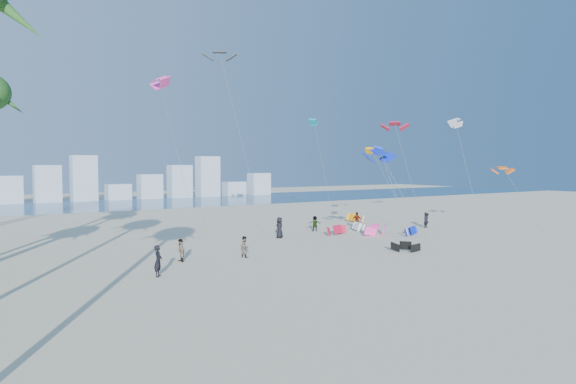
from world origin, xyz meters
TOP-DOWN VIEW (x-y plane):
  - ground at (0.00, 0.00)m, footprint 220.00×220.00m
  - ocean at (0.00, 72.00)m, footprint 220.00×220.00m
  - kitesurfer_near at (-9.89, 10.60)m, footprint 0.77×0.83m
  - kitesurfer_mid at (-2.38, 13.62)m, footprint 0.81×0.91m
  - kitesurfers_far at (10.74, 20.01)m, footprint 30.71×9.38m
  - grounded_kites at (14.49, 19.12)m, footprint 11.63×20.78m
  - flying_kites at (11.67, 22.50)m, footprint 34.34×27.78m
  - distant_skyline at (-1.19, 82.00)m, footprint 85.00×3.00m

SIDE VIEW (x-z plane):
  - ground at x=0.00m, z-range 0.00..0.00m
  - ocean at x=0.00m, z-range 0.01..0.01m
  - grounded_kites at x=14.49m, z-range -0.04..0.93m
  - kitesurfer_mid at x=-2.38m, z-range 0.00..1.55m
  - kitesurfers_far at x=10.74m, z-range -0.12..1.80m
  - kitesurfer_near at x=-9.89m, z-range 0.00..1.91m
  - distant_skyline at x=-1.19m, z-range -1.11..7.29m
  - flying_kites at x=11.67m, z-range 2.67..21.26m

